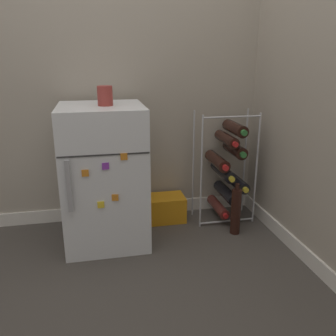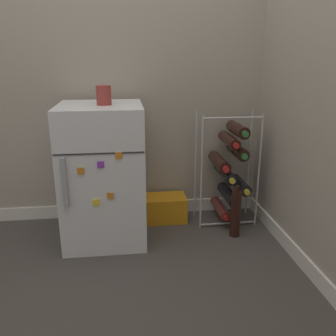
{
  "view_description": "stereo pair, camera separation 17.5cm",
  "coord_description": "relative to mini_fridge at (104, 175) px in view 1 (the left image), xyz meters",
  "views": [
    {
      "loc": [
        -0.32,
        -1.73,
        1.1
      ],
      "look_at": [
        0.12,
        0.38,
        0.42
      ],
      "focal_mm": 38.0,
      "sensor_mm": 36.0,
      "label": 1
    },
    {
      "loc": [
        -0.15,
        -1.76,
        1.1
      ],
      "look_at": [
        0.12,
        0.38,
        0.42
      ],
      "focal_mm": 38.0,
      "sensor_mm": 36.0,
      "label": 2
    }
  ],
  "objects": [
    {
      "name": "wall_back",
      "position": [
        0.28,
        0.34,
        0.82
      ],
      "size": [
        6.58,
        0.07,
        2.5
      ],
      "color": "#9E9384",
      "rests_on": "ground_plane"
    },
    {
      "name": "loose_bottle_floor",
      "position": [
        0.81,
        -0.1,
        -0.26
      ],
      "size": [
        0.06,
        0.06,
        0.34
      ],
      "color": "black",
      "rests_on": "ground_plane"
    },
    {
      "name": "fridge_top_cup",
      "position": [
        0.03,
        -0.03,
        0.47
      ],
      "size": [
        0.08,
        0.08,
        0.11
      ],
      "color": "maroon",
      "rests_on": "mini_fridge"
    },
    {
      "name": "ground_plane",
      "position": [
        0.28,
        -0.32,
        -0.42
      ],
      "size": [
        14.0,
        14.0,
        0.0
      ],
      "primitive_type": "plane",
      "color": "#423D38"
    },
    {
      "name": "mini_fridge",
      "position": [
        0.0,
        0.0,
        0.0
      ],
      "size": [
        0.48,
        0.53,
        0.83
      ],
      "color": "silver",
      "rests_on": "ground_plane"
    },
    {
      "name": "wine_rack",
      "position": [
        0.83,
        0.12,
        -0.04
      ],
      "size": [
        0.39,
        0.33,
        0.76
      ],
      "color": "#B2B2B7",
      "rests_on": "ground_plane"
    },
    {
      "name": "soda_box",
      "position": [
        0.4,
        0.18,
        -0.33
      ],
      "size": [
        0.28,
        0.19,
        0.18
      ],
      "color": "orange",
      "rests_on": "ground_plane"
    }
  ]
}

